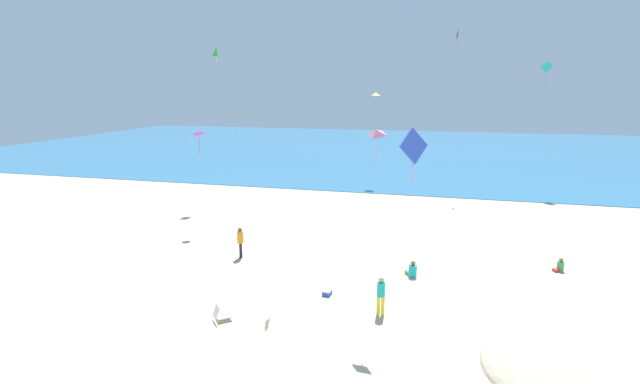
{
  "coord_description": "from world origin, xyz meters",
  "views": [
    {
      "loc": [
        3.95,
        -9.7,
        8.64
      ],
      "look_at": [
        0.0,
        5.89,
        4.99
      ],
      "focal_mm": 25.56,
      "sensor_mm": 36.0,
      "label": 1
    }
  ],
  "objects_px": {
    "cooler_box": "(327,292)",
    "person_2": "(412,270)",
    "person_1": "(381,293)",
    "person_3": "(560,266)",
    "kite_yellow": "(376,94)",
    "beach_chair_far_right": "(221,314)",
    "kite_purple": "(198,133)",
    "kite_blue": "(413,147)",
    "kite_green": "(216,52)",
    "person_0": "(240,240)",
    "kite_black": "(458,35)",
    "kite_pink": "(376,133)",
    "kite_teal": "(547,67)"
  },
  "relations": [
    {
      "from": "cooler_box",
      "to": "person_2",
      "type": "relative_size",
      "value": 0.6
    },
    {
      "from": "person_1",
      "to": "person_3",
      "type": "height_order",
      "value": "person_1"
    },
    {
      "from": "person_1",
      "to": "kite_yellow",
      "type": "distance_m",
      "value": 26.85
    },
    {
      "from": "person_3",
      "to": "beach_chair_far_right",
      "type": "bearing_deg",
      "value": 0.7
    },
    {
      "from": "kite_purple",
      "to": "kite_blue",
      "type": "bearing_deg",
      "value": -49.07
    },
    {
      "from": "kite_purple",
      "to": "kite_yellow",
      "type": "height_order",
      "value": "kite_yellow"
    },
    {
      "from": "person_3",
      "to": "kite_blue",
      "type": "distance_m",
      "value": 15.29
    },
    {
      "from": "person_3",
      "to": "kite_green",
      "type": "xyz_separation_m",
      "value": [
        -20.02,
        4.72,
        10.69
      ]
    },
    {
      "from": "person_1",
      "to": "person_3",
      "type": "bearing_deg",
      "value": -47.0
    },
    {
      "from": "person_0",
      "to": "kite_green",
      "type": "xyz_separation_m",
      "value": [
        -4.28,
        6.82,
        9.99
      ]
    },
    {
      "from": "person_0",
      "to": "kite_yellow",
      "type": "relative_size",
      "value": 1.22
    },
    {
      "from": "kite_yellow",
      "to": "kite_black",
      "type": "bearing_deg",
      "value": -13.95
    },
    {
      "from": "person_1",
      "to": "kite_pink",
      "type": "distance_m",
      "value": 6.22
    },
    {
      "from": "kite_teal",
      "to": "person_3",
      "type": "bearing_deg",
      "value": -97.09
    },
    {
      "from": "cooler_box",
      "to": "kite_pink",
      "type": "relative_size",
      "value": 0.38
    },
    {
      "from": "beach_chair_far_right",
      "to": "kite_green",
      "type": "relative_size",
      "value": 0.84
    },
    {
      "from": "person_0",
      "to": "kite_pink",
      "type": "height_order",
      "value": "kite_pink"
    },
    {
      "from": "beach_chair_far_right",
      "to": "kite_blue",
      "type": "relative_size",
      "value": 0.61
    },
    {
      "from": "person_0",
      "to": "person_3",
      "type": "distance_m",
      "value": 15.9
    },
    {
      "from": "kite_black",
      "to": "cooler_box",
      "type": "bearing_deg",
      "value": -103.48
    },
    {
      "from": "person_3",
      "to": "kite_green",
      "type": "relative_size",
      "value": 0.68
    },
    {
      "from": "kite_black",
      "to": "kite_green",
      "type": "bearing_deg",
      "value": -140.04
    },
    {
      "from": "kite_purple",
      "to": "kite_green",
      "type": "distance_m",
      "value": 6.3
    },
    {
      "from": "person_0",
      "to": "kite_blue",
      "type": "distance_m",
      "value": 14.71
    },
    {
      "from": "person_2",
      "to": "kite_purple",
      "type": "distance_m",
      "value": 18.97
    },
    {
      "from": "cooler_box",
      "to": "kite_green",
      "type": "distance_m",
      "value": 17.64
    },
    {
      "from": "kite_black",
      "to": "kite_yellow",
      "type": "height_order",
      "value": "kite_black"
    },
    {
      "from": "person_1",
      "to": "person_2",
      "type": "xyz_separation_m",
      "value": [
        1.0,
        4.11,
        -0.62
      ]
    },
    {
      "from": "person_1",
      "to": "person_2",
      "type": "bearing_deg",
      "value": -10.16
    },
    {
      "from": "kite_teal",
      "to": "kite_purple",
      "type": "height_order",
      "value": "kite_teal"
    },
    {
      "from": "person_3",
      "to": "person_1",
      "type": "bearing_deg",
      "value": 8.6
    },
    {
      "from": "person_0",
      "to": "kite_yellow",
      "type": "xyz_separation_m",
      "value": [
        4.13,
        21.16,
        7.23
      ]
    },
    {
      "from": "kite_pink",
      "to": "kite_black",
      "type": "bearing_deg",
      "value": 82.11
    },
    {
      "from": "kite_green",
      "to": "kite_yellow",
      "type": "relative_size",
      "value": 0.73
    },
    {
      "from": "kite_purple",
      "to": "beach_chair_far_right",
      "type": "bearing_deg",
      "value": -59.4
    },
    {
      "from": "beach_chair_far_right",
      "to": "kite_pink",
      "type": "height_order",
      "value": "kite_pink"
    },
    {
      "from": "cooler_box",
      "to": "kite_pink",
      "type": "distance_m",
      "value": 7.46
    },
    {
      "from": "kite_purple",
      "to": "kite_pink",
      "type": "xyz_separation_m",
      "value": [
        14.46,
        -13.45,
        1.54
      ]
    },
    {
      "from": "kite_black",
      "to": "person_1",
      "type": "bearing_deg",
      "value": -97.2
    },
    {
      "from": "person_1",
      "to": "kite_teal",
      "type": "distance_m",
      "value": 29.45
    },
    {
      "from": "kite_yellow",
      "to": "kite_purple",
      "type": "bearing_deg",
      "value": -131.81
    },
    {
      "from": "person_3",
      "to": "person_2",
      "type": "bearing_deg",
      "value": -11.69
    },
    {
      "from": "kite_blue",
      "to": "kite_pink",
      "type": "height_order",
      "value": "kite_blue"
    },
    {
      "from": "kite_teal",
      "to": "kite_black",
      "type": "height_order",
      "value": "kite_black"
    },
    {
      "from": "kite_yellow",
      "to": "kite_pink",
      "type": "distance_m",
      "value": 26.1
    },
    {
      "from": "person_1",
      "to": "kite_green",
      "type": "height_order",
      "value": "kite_green"
    },
    {
      "from": "kite_purple",
      "to": "kite_black",
      "type": "bearing_deg",
      "value": 31.07
    },
    {
      "from": "person_2",
      "to": "kite_purple",
      "type": "bearing_deg",
      "value": 24.12
    },
    {
      "from": "kite_blue",
      "to": "person_3",
      "type": "bearing_deg",
      "value": 60.45
    },
    {
      "from": "person_1",
      "to": "kite_teal",
      "type": "bearing_deg",
      "value": -18.18
    }
  ]
}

